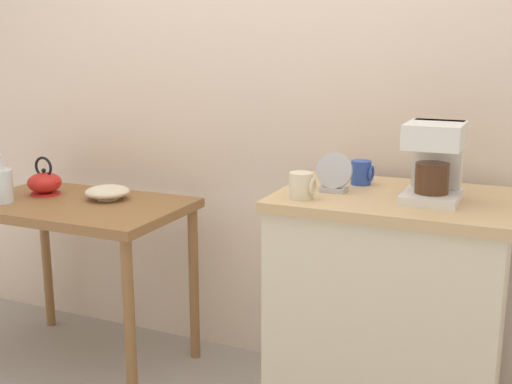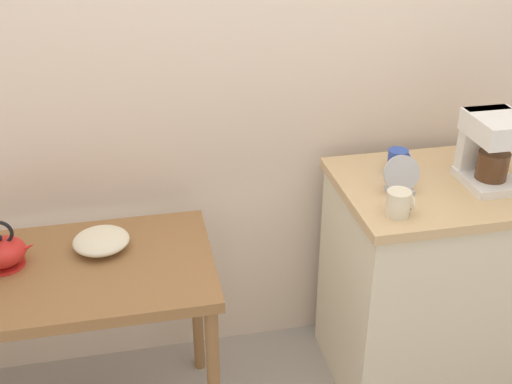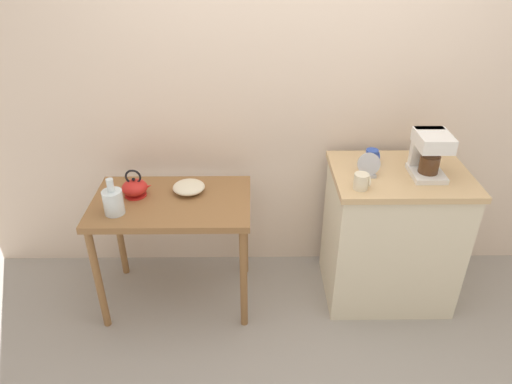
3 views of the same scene
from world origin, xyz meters
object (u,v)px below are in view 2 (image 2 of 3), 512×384
(mug_blue, at_px, (398,161))
(mug_small_cream, at_px, (399,203))
(bowl_stoneware, at_px, (101,241))
(coffee_maker, at_px, (491,146))
(table_clock, at_px, (401,177))
(teakettle, at_px, (3,252))

(mug_blue, relative_size, mug_small_cream, 0.99)
(bowl_stoneware, xyz_separation_m, mug_blue, (1.09, 0.08, 0.16))
(coffee_maker, distance_m, mug_blue, 0.33)
(coffee_maker, xyz_separation_m, table_clock, (-0.34, -0.02, -0.08))
(teakettle, relative_size, mug_small_cream, 2.05)
(bowl_stoneware, distance_m, coffee_maker, 1.40)
(teakettle, xyz_separation_m, mug_blue, (1.40, 0.12, 0.14))
(teakettle, bearing_deg, coffee_maker, -0.75)
(teakettle, xyz_separation_m, mug_small_cream, (1.28, -0.19, 0.14))
(bowl_stoneware, relative_size, teakettle, 1.04)
(bowl_stoneware, distance_m, teakettle, 0.31)
(mug_small_cream, bearing_deg, bowl_stoneware, 167.02)
(bowl_stoneware, distance_m, mug_blue, 1.11)
(mug_blue, distance_m, table_clock, 0.17)
(table_clock, bearing_deg, coffee_maker, 3.36)
(teakettle, bearing_deg, mug_small_cream, -8.27)
(mug_small_cream, bearing_deg, teakettle, 171.73)
(bowl_stoneware, height_order, teakettle, teakettle)
(mug_blue, height_order, mug_small_cream, same)
(coffee_maker, distance_m, mug_small_cream, 0.45)
(table_clock, bearing_deg, mug_blue, 69.98)
(bowl_stoneware, xyz_separation_m, table_clock, (1.04, -0.08, 0.18))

